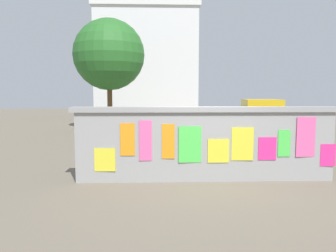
% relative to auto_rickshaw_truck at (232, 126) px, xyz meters
% --- Properties ---
extents(ground, '(60.00, 60.00, 0.00)m').
position_rel_auto_rickshaw_truck_xyz_m(ground, '(-1.54, 4.13, -0.90)').
color(ground, '#6B6051').
extents(poster_wall, '(6.20, 0.42, 1.75)m').
position_rel_auto_rickshaw_truck_xyz_m(poster_wall, '(-1.54, -3.88, -0.00)').
color(poster_wall, '#969696').
rests_on(poster_wall, ground).
extents(auto_rickshaw_truck, '(3.74, 1.89, 1.85)m').
position_rel_auto_rickshaw_truck_xyz_m(auto_rickshaw_truck, '(0.00, 0.00, 0.00)').
color(auto_rickshaw_truck, black).
rests_on(auto_rickshaw_truck, ground).
extents(motorcycle, '(1.90, 0.56, 0.87)m').
position_rel_auto_rickshaw_truck_xyz_m(motorcycle, '(-3.00, -2.14, -0.44)').
color(motorcycle, black).
rests_on(motorcycle, ground).
extents(bicycle_near, '(1.69, 0.46, 0.95)m').
position_rel_auto_rickshaw_truck_xyz_m(bicycle_near, '(-3.51, 0.79, -0.54)').
color(bicycle_near, black).
rests_on(bicycle_near, ground).
extents(person_walking, '(0.44, 0.44, 1.62)m').
position_rel_auto_rickshaw_truck_xyz_m(person_walking, '(0.44, -2.66, 0.09)').
color(person_walking, '#3F994C').
rests_on(person_walking, ground).
extents(tree_roadside, '(4.10, 4.10, 6.34)m').
position_rel_auto_rickshaw_truck_xyz_m(tree_roadside, '(-5.42, 7.89, 3.38)').
color(tree_roadside, brown).
rests_on(tree_roadside, ground).
extents(building_background, '(8.50, 7.29, 9.28)m').
position_rel_auto_rickshaw_truck_xyz_m(building_background, '(-3.48, 17.75, 3.76)').
color(building_background, silver).
rests_on(building_background, ground).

